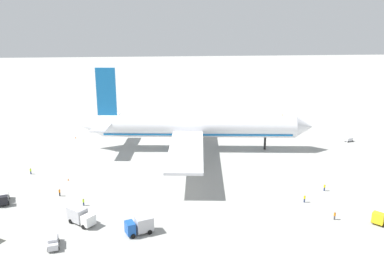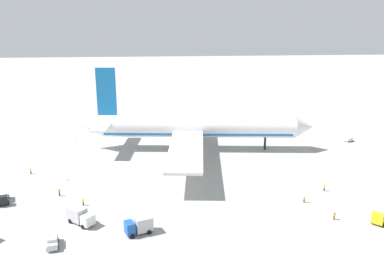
{
  "view_description": "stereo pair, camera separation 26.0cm",
  "coord_description": "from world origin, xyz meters",
  "views": [
    {
      "loc": [
        -12.5,
        -121.13,
        40.69
      ],
      "look_at": [
        -2.15,
        -3.55,
        7.88
      ],
      "focal_mm": 38.01,
      "sensor_mm": 36.0,
      "label": 1
    },
    {
      "loc": [
        -12.24,
        -121.15,
        40.69
      ],
      "look_at": [
        -2.15,
        -3.55,
        7.88
      ],
      "focal_mm": 38.01,
      "sensor_mm": 36.0,
      "label": 2
    }
  ],
  "objects": [
    {
      "name": "ground_worker_5",
      "position": [
        20.1,
        -39.89,
        0.91
      ],
      "size": [
        0.46,
        0.46,
        1.77
      ],
      "color": "navy",
      "rests_on": "ground"
    },
    {
      "name": "baggage_cart_0",
      "position": [
        51.14,
        3.31,
        0.73
      ],
      "size": [
        3.27,
        2.22,
        1.32
      ],
      "color": "gray",
      "rests_on": "ground"
    },
    {
      "name": "ground_worker_4",
      "position": [
        -46.35,
        -17.13,
        0.83
      ],
      "size": [
        0.52,
        0.52,
        1.65
      ],
      "color": "navy",
      "rests_on": "ground"
    },
    {
      "name": "ground_worker_3",
      "position": [
        -29.26,
        -37.17,
        0.84
      ],
      "size": [
        0.54,
        0.54,
        1.66
      ],
      "color": "navy",
      "rests_on": "ground"
    },
    {
      "name": "ground_worker_2",
      "position": [
        27.07,
        -34.27,
        0.89
      ],
      "size": [
        0.5,
        0.5,
        1.75
      ],
      "color": "navy",
      "rests_on": "ground"
    },
    {
      "name": "ground_plane",
      "position": [
        0.0,
        0.0,
        0.0
      ],
      "size": [
        600.0,
        600.0,
        0.0
      ],
      "primitive_type": "plane",
      "color": "#9E9E99"
    },
    {
      "name": "traffic_cone_1",
      "position": [
        -40.63,
        15.03,
        0.28
      ],
      "size": [
        0.36,
        0.36,
        0.55
      ],
      "primitive_type": "cone",
      "color": "orange",
      "rests_on": "ground"
    },
    {
      "name": "service_van",
      "position": [
        -31.99,
        -53.5,
        1.03
      ],
      "size": [
        2.79,
        4.8,
        1.97
      ],
      "color": "silver",
      "rests_on": "ground"
    },
    {
      "name": "traffic_cone_3",
      "position": [
        -35.59,
        -22.34,
        0.28
      ],
      "size": [
        0.36,
        0.36,
        0.55
      ],
      "primitive_type": "cone",
      "color": "orange",
      "rests_on": "ground"
    },
    {
      "name": "service_truck_1",
      "position": [
        32.45,
        -49.95,
        1.34
      ],
      "size": [
        5.28,
        5.19,
        2.58
      ],
      "color": "yellow",
      "rests_on": "ground"
    },
    {
      "name": "service_truck_3",
      "position": [
        -16.33,
        -50.24,
        1.74
      ],
      "size": [
        5.75,
        4.14,
        3.22
      ],
      "color": "#194CA5",
      "rests_on": "ground"
    },
    {
      "name": "traffic_cone_2",
      "position": [
        25.91,
        32.35,
        0.28
      ],
      "size": [
        0.36,
        0.36,
        0.55
      ],
      "primitive_type": "cone",
      "color": "orange",
      "rests_on": "ground"
    },
    {
      "name": "ground_worker_0",
      "position": [
        -35.63,
        -31.69,
        0.91
      ],
      "size": [
        0.46,
        0.46,
        1.79
      ],
      "color": "black",
      "rests_on": "ground"
    },
    {
      "name": "traffic_cone_0",
      "position": [
        39.92,
        40.85,
        0.28
      ],
      "size": [
        0.36,
        0.36,
        0.55
      ],
      "primitive_type": "cone",
      "color": "orange",
      "rests_on": "ground"
    },
    {
      "name": "airliner",
      "position": [
        -1.26,
        0.2,
        7.27
      ],
      "size": [
        72.71,
        75.0,
        25.52
      ],
      "color": "white",
      "rests_on": "ground"
    },
    {
      "name": "service_truck_0",
      "position": [
        -28.46,
        -45.33,
        1.71
      ],
      "size": [
        6.24,
        5.86,
        3.22
      ],
      "color": "white",
      "rests_on": "ground"
    },
    {
      "name": "service_truck_4",
      "position": [
        -47.53,
        -34.1,
        1.25
      ],
      "size": [
        3.68,
        5.6,
        2.29
      ],
      "color": "black",
      "rests_on": "ground"
    },
    {
      "name": "ground_worker_1",
      "position": [
        23.45,
        -48.28,
        0.87
      ],
      "size": [
        0.55,
        0.55,
        1.71
      ],
      "color": "#3F3F47",
      "rests_on": "ground"
    }
  ]
}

